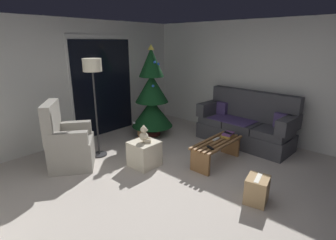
% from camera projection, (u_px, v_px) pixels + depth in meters
% --- Properties ---
extents(ground_plane, '(7.00, 7.00, 0.00)m').
position_uv_depth(ground_plane, '(186.00, 193.00, 3.67)').
color(ground_plane, '#BCB2A8').
extents(wall_back, '(5.72, 0.12, 2.50)m').
position_uv_depth(wall_back, '(69.00, 83.00, 5.26)').
color(wall_back, silver).
rests_on(wall_back, ground).
extents(wall_right, '(0.12, 6.00, 2.50)m').
position_uv_depth(wall_right, '(273.00, 82.00, 5.34)').
color(wall_right, silver).
rests_on(wall_right, ground).
extents(patio_door_frame, '(1.60, 0.02, 2.20)m').
position_uv_depth(patio_door_frame, '(103.00, 86.00, 5.81)').
color(patio_door_frame, silver).
rests_on(patio_door_frame, ground).
extents(patio_door_glass, '(1.50, 0.02, 2.10)m').
position_uv_depth(patio_door_glass, '(104.00, 88.00, 5.81)').
color(patio_door_glass, black).
rests_on(patio_door_glass, ground).
extents(couch, '(0.89, 1.98, 1.08)m').
position_uv_depth(couch, '(246.00, 125.00, 5.36)').
color(couch, '#3D3D42').
rests_on(couch, ground).
extents(coffee_table, '(1.10, 0.40, 0.40)m').
position_uv_depth(coffee_table, '(217.00, 149.00, 4.51)').
color(coffee_table, olive).
rests_on(coffee_table, ground).
extents(remote_white, '(0.16, 0.05, 0.02)m').
position_uv_depth(remote_white, '(216.00, 139.00, 4.55)').
color(remote_white, silver).
rests_on(remote_white, coffee_table).
extents(remote_black, '(0.11, 0.16, 0.02)m').
position_uv_depth(remote_black, '(210.00, 148.00, 4.18)').
color(remote_black, black).
rests_on(remote_black, coffee_table).
extents(book_stack, '(0.26, 0.20, 0.07)m').
position_uv_depth(book_stack, '(228.00, 135.00, 4.69)').
color(book_stack, '#B79333').
rests_on(book_stack, coffee_table).
extents(cell_phone, '(0.10, 0.15, 0.01)m').
position_uv_depth(cell_phone, '(228.00, 133.00, 4.66)').
color(cell_phone, black).
rests_on(cell_phone, book_stack).
extents(christmas_tree, '(0.92, 0.92, 2.01)m').
position_uv_depth(christmas_tree, '(152.00, 97.00, 5.70)').
color(christmas_tree, '#4C1E19').
rests_on(christmas_tree, ground).
extents(armchair, '(0.96, 0.96, 1.13)m').
position_uv_depth(armchair, '(68.00, 144.00, 4.35)').
color(armchair, gray).
rests_on(armchair, ground).
extents(floor_lamp, '(0.32, 0.32, 1.78)m').
position_uv_depth(floor_lamp, '(93.00, 75.00, 4.46)').
color(floor_lamp, '#2D2D30').
rests_on(floor_lamp, ground).
extents(ottoman, '(0.44, 0.44, 0.44)m').
position_uv_depth(ottoman, '(144.00, 154.00, 4.43)').
color(ottoman, beige).
rests_on(ottoman, ground).
extents(teddy_bear_cream, '(0.21, 0.21, 0.29)m').
position_uv_depth(teddy_bear_cream, '(144.00, 135.00, 4.33)').
color(teddy_bear_cream, beige).
rests_on(teddy_bear_cream, ottoman).
extents(teddy_bear_chestnut_by_tree, '(0.22, 0.21, 0.29)m').
position_uv_depth(teddy_bear_chestnut_by_tree, '(140.00, 138.00, 5.40)').
color(teddy_bear_chestnut_by_tree, brown).
rests_on(teddy_bear_chestnut_by_tree, ground).
extents(cardboard_box_taped_mid_floor, '(0.38, 0.34, 0.36)m').
position_uv_depth(cardboard_box_taped_mid_floor, '(257.00, 190.00, 3.43)').
color(cardboard_box_taped_mid_floor, tan).
rests_on(cardboard_box_taped_mid_floor, ground).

